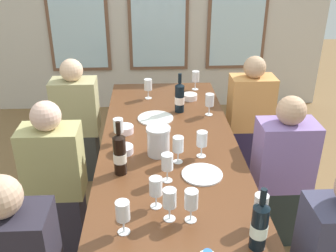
# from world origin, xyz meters

# --- Properties ---
(ground_plane) EXTENTS (12.00, 12.00, 0.00)m
(ground_plane) POSITION_xyz_m (0.00, 0.00, 0.00)
(ground_plane) COLOR brown
(dining_table) EXTENTS (0.93, 2.56, 0.74)m
(dining_table) POSITION_xyz_m (0.00, 0.00, 0.67)
(dining_table) COLOR brown
(dining_table) RESTS_ON ground
(white_plate_0) EXTENTS (0.24, 0.24, 0.01)m
(white_plate_0) POSITION_xyz_m (0.17, -0.32, 0.74)
(white_plate_0) COLOR white
(white_plate_0) RESTS_ON dining_table
(white_plate_1) EXTENTS (0.27, 0.27, 0.01)m
(white_plate_1) POSITION_xyz_m (-0.08, 0.48, 0.74)
(white_plate_1) COLOR white
(white_plate_1) RESTS_ON dining_table
(metal_pitcher) EXTENTS (0.16, 0.16, 0.19)m
(metal_pitcher) POSITION_xyz_m (-0.08, -0.06, 0.84)
(metal_pitcher) COLOR silver
(metal_pitcher) RESTS_ON dining_table
(wine_bottle_0) EXTENTS (0.08, 0.08, 0.33)m
(wine_bottle_0) POSITION_xyz_m (-0.31, -0.27, 0.87)
(wine_bottle_0) COLOR black
(wine_bottle_0) RESTS_ON dining_table
(wine_bottle_1) EXTENTS (0.08, 0.08, 0.31)m
(wine_bottle_1) POSITION_xyz_m (0.34, -0.91, 0.86)
(wine_bottle_1) COLOR black
(wine_bottle_1) RESTS_ON dining_table
(wine_bottle_2) EXTENTS (0.08, 0.08, 0.32)m
(wine_bottle_2) POSITION_xyz_m (0.11, 0.61, 0.86)
(wine_bottle_2) COLOR black
(wine_bottle_2) RESTS_ON dining_table
(tasting_bowl_0) EXTENTS (0.12, 0.12, 0.05)m
(tasting_bowl_0) POSITION_xyz_m (0.22, 0.86, 0.76)
(tasting_bowl_0) COLOR white
(tasting_bowl_0) RESTS_ON dining_table
(tasting_bowl_1) EXTENTS (0.13, 0.13, 0.05)m
(tasting_bowl_1) POSITION_xyz_m (-0.30, -0.03, 0.76)
(tasting_bowl_1) COLOR white
(tasting_bowl_1) RESTS_ON dining_table
(tasting_bowl_2) EXTENTS (0.13, 0.13, 0.05)m
(tasting_bowl_2) POSITION_xyz_m (-0.31, 0.26, 0.77)
(tasting_bowl_2) COLOR white
(tasting_bowl_2) RESTS_ON dining_table
(wine_glass_0) EXTENTS (0.07, 0.07, 0.17)m
(wine_glass_0) POSITION_xyz_m (-0.26, -0.79, 0.86)
(wine_glass_0) COLOR white
(wine_glass_0) RESTS_ON dining_table
(wine_glass_1) EXTENTS (0.07, 0.07, 0.17)m
(wine_glass_1) POSITION_xyz_m (0.39, -0.77, 0.86)
(wine_glass_1) COLOR white
(wine_glass_1) RESTS_ON dining_table
(wine_glass_2) EXTENTS (0.07, 0.07, 0.17)m
(wine_glass_2) POSITION_xyz_m (0.29, 1.10, 0.86)
(wine_glass_2) COLOR white
(wine_glass_2) RESTS_ON dining_table
(wine_glass_3) EXTENTS (0.07, 0.07, 0.17)m
(wine_glass_3) POSITION_xyz_m (-0.34, 0.11, 0.86)
(wine_glass_3) COLOR white
(wine_glass_3) RESTS_ON dining_table
(wine_glass_4) EXTENTS (0.07, 0.07, 0.17)m
(wine_glass_4) POSITION_xyz_m (-0.11, -0.60, 0.86)
(wine_glass_4) COLOR white
(wine_glass_4) RESTS_ON dining_table
(wine_glass_5) EXTENTS (0.07, 0.07, 0.17)m
(wine_glass_5) POSITION_xyz_m (0.06, -0.72, 0.86)
(wine_glass_5) COLOR white
(wine_glass_5) RESTS_ON dining_table
(wine_glass_6) EXTENTS (0.07, 0.07, 0.17)m
(wine_glass_6) POSITION_xyz_m (-0.14, 0.90, 0.86)
(wine_glass_6) COLOR white
(wine_glass_6) RESTS_ON dining_table
(wine_glass_7) EXTENTS (0.07, 0.07, 0.17)m
(wine_glass_7) POSITION_xyz_m (0.34, 0.53, 0.86)
(wine_glass_7) COLOR white
(wine_glass_7) RESTS_ON dining_table
(wine_glass_8) EXTENTS (0.07, 0.07, 0.17)m
(wine_glass_8) POSITION_xyz_m (0.04, -0.17, 0.86)
(wine_glass_8) COLOR white
(wine_glass_8) RESTS_ON dining_table
(wine_glass_9) EXTENTS (0.07, 0.07, 0.17)m
(wine_glass_9) POSITION_xyz_m (-0.04, -0.37, 0.86)
(wine_glass_9) COLOR white
(wine_glass_9) RESTS_ON dining_table
(wine_glass_10) EXTENTS (0.07, 0.07, 0.17)m
(wine_glass_10) POSITION_xyz_m (-0.04, -0.70, 0.86)
(wine_glass_10) COLOR white
(wine_glass_10) RESTS_ON dining_table
(wine_glass_11) EXTENTS (0.07, 0.07, 0.17)m
(wine_glass_11) POSITION_xyz_m (0.19, -0.10, 0.86)
(wine_glass_11) COLOR white
(wine_glass_11) RESTS_ON dining_table
(seated_person_0) EXTENTS (0.38, 0.24, 1.11)m
(seated_person_0) POSITION_xyz_m (-0.76, -0.04, 0.53)
(seated_person_0) COLOR #322F3D
(seated_person_0) RESTS_ON ground
(seated_person_1) EXTENTS (0.38, 0.24, 1.11)m
(seated_person_1) POSITION_xyz_m (0.76, -0.04, 0.53)
(seated_person_1) COLOR #262F2D
(seated_person_1) RESTS_ON ground
(seated_person_4) EXTENTS (0.38, 0.24, 1.11)m
(seated_person_4) POSITION_xyz_m (-0.76, 0.87, 0.53)
(seated_person_4) COLOR #373939
(seated_person_4) RESTS_ON ground
(seated_person_5) EXTENTS (0.38, 0.24, 1.11)m
(seated_person_5) POSITION_xyz_m (0.76, 0.87, 0.53)
(seated_person_5) COLOR #2A2244
(seated_person_5) RESTS_ON ground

